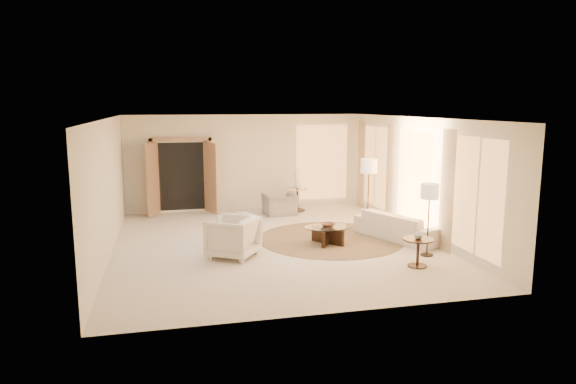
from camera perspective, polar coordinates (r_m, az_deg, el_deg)
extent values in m
cube|color=silver|center=(11.59, -1.48, -5.82)|extent=(7.00, 8.00, 0.02)
cube|color=white|center=(11.17, -1.54, 8.20)|extent=(7.00, 8.00, 0.02)
cube|color=#EDE3CB|center=(15.20, -4.59, 3.29)|extent=(7.00, 0.04, 2.80)
cube|color=#EDE3CB|center=(7.49, 4.76, -3.41)|extent=(7.00, 0.04, 2.80)
cube|color=#EDE3CB|center=(11.13, -19.44, 0.40)|extent=(0.04, 8.00, 2.80)
cube|color=#EDE3CB|center=(12.48, 14.43, 1.61)|extent=(0.04, 8.00, 2.80)
cube|color=tan|center=(14.96, -11.72, 1.78)|extent=(1.80, 0.12, 2.16)
cube|color=tan|center=(14.71, -14.80, 1.33)|extent=(0.35, 0.66, 2.00)
cube|color=tan|center=(14.75, -8.58, 1.57)|extent=(0.35, 0.66, 2.00)
cylinder|color=#473321|center=(12.03, 4.75, -5.19)|extent=(3.44, 3.44, 0.01)
imported|color=white|center=(12.19, 12.26, -3.69)|extent=(1.65, 2.31, 0.63)
imported|color=white|center=(11.38, -5.47, -4.12)|extent=(0.92, 0.95, 0.76)
imported|color=white|center=(10.56, -6.17, -4.81)|extent=(1.19, 1.20, 0.92)
imported|color=gray|center=(14.49, -0.87, -1.03)|extent=(0.96, 0.69, 0.78)
cube|color=black|center=(11.56, 4.42, -4.90)|extent=(0.58, 0.69, 0.37)
cube|color=black|center=(11.56, 4.42, -4.90)|extent=(0.49, 0.74, 0.37)
cylinder|color=white|center=(11.50, 4.44, -3.89)|extent=(1.17, 1.17, 0.02)
cylinder|color=black|center=(10.32, 14.16, -7.96)|extent=(0.37, 0.37, 0.03)
cylinder|color=black|center=(10.25, 14.22, -6.58)|extent=(0.06, 0.06, 0.52)
cylinder|color=black|center=(10.18, 14.29, -5.12)|extent=(0.59, 0.59, 0.03)
cylinder|color=#2F241B|center=(15.11, 1.06, -2.03)|extent=(0.45, 0.45, 0.03)
cylinder|color=#2F241B|center=(15.05, 1.06, -0.86)|extent=(0.07, 0.07, 0.64)
cylinder|color=white|center=(14.99, 1.06, 0.38)|extent=(0.58, 0.58, 0.03)
cylinder|color=#2F241B|center=(13.46, 8.82, -3.62)|extent=(0.29, 0.29, 0.03)
cylinder|color=#2F241B|center=(13.32, 8.90, -0.61)|extent=(0.03, 0.03, 1.47)
cylinder|color=beige|center=(13.20, 8.99, 2.89)|extent=(0.42, 0.42, 0.36)
cylinder|color=#2F241B|center=(11.09, 15.16, -6.76)|extent=(0.26, 0.26, 0.03)
cylinder|color=#2F241B|center=(10.94, 15.30, -3.61)|extent=(0.03, 0.03, 1.28)
cylinder|color=beige|center=(10.80, 15.47, 0.08)|extent=(0.37, 0.37, 0.31)
imported|color=brown|center=(11.49, 4.44, -3.66)|extent=(0.37, 0.37, 0.08)
imported|color=white|center=(10.15, 14.31, -4.59)|extent=(0.18, 0.18, 0.17)
imported|color=white|center=(14.97, 1.07, 0.86)|extent=(0.25, 0.25, 0.24)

